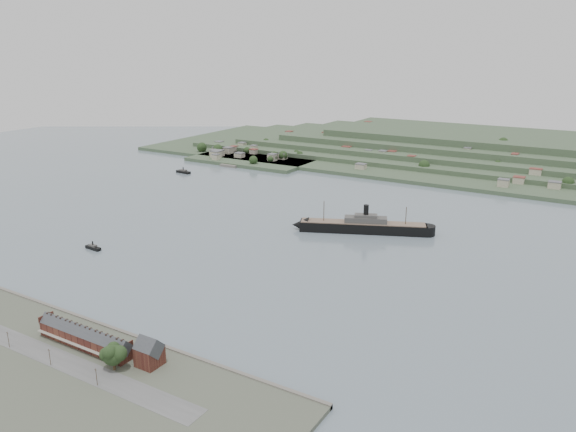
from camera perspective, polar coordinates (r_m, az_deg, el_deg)
The scene contains 9 objects.
ground at distance 398.12m, azimuth -0.02°, elevation -3.33°, with size 1400.00×1400.00×0.00m, color slate.
near_shore at distance 271.29m, azimuth -21.58°, elevation -14.65°, with size 220.00×80.00×2.60m.
terrace_row at distance 285.19m, azimuth -19.97°, elevation -11.50°, with size 55.60×9.80×11.07m.
gabled_building at distance 261.56m, azimuth -13.92°, elevation -13.31°, with size 10.40×10.18×14.09m.
far_peninsula at distance 742.59m, azimuth 17.88°, elevation 6.33°, with size 760.00×309.00×30.00m.
steamship at distance 434.82m, azimuth 7.25°, elevation -1.02°, with size 103.70×52.80×26.29m.
tugboat at distance 419.26m, azimuth -19.19°, elevation -3.03°, with size 13.65×4.44×6.05m.
ferry_west at distance 645.82m, azimuth -10.59°, elevation 4.45°, with size 18.92×6.50×6.97m.
fig_tree at distance 261.03m, azimuth -17.37°, elevation -13.26°, with size 11.47×9.93×12.80m.
Camera 1 is at (192.90, -319.94, 137.57)m, focal length 35.00 mm.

